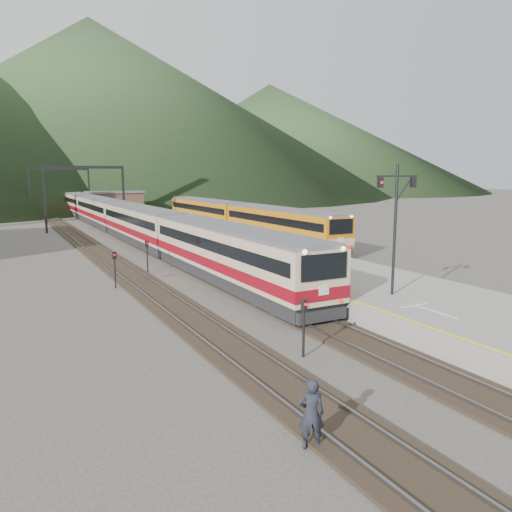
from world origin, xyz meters
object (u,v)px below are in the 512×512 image
second_train (238,219)px  worker (311,414)px  main_train (118,216)px  signal_mast (396,215)px

second_train → worker: (-17.75, -41.02, -0.99)m
main_train → worker: size_ratio=44.22×
main_train → second_train: bearing=-36.9°
worker → signal_mast: bearing=-116.6°
second_train → signal_mast: size_ratio=5.87×
signal_mast → worker: (-10.62, -8.52, -4.02)m
second_train → worker: size_ratio=20.25×
worker → main_train: bearing=-72.5°
second_train → signal_mast: signal_mast is taller
signal_mast → worker: bearing=-141.3°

